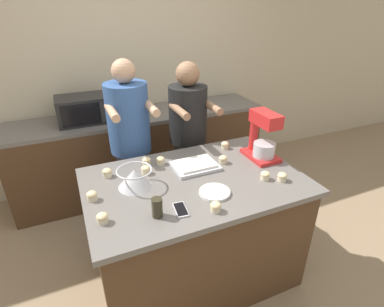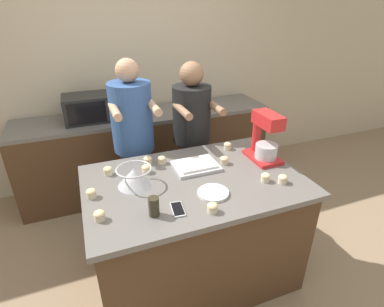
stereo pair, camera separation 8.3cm
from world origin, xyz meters
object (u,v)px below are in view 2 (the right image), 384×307
at_px(stand_mixer, 265,140).
at_px(cupcake_10, 228,146).
at_px(microwave_oven, 91,108).
at_px(cupcake_8, 213,207).
at_px(small_plate, 213,193).
at_px(cupcake_9, 100,215).
at_px(cupcake_2, 108,171).
at_px(cupcake_3, 283,179).
at_px(cupcake_4, 91,193).
at_px(person_right, 192,142).
at_px(drinking_glass, 154,207).
at_px(cupcake_0, 162,160).
at_px(cupcake_5, 224,160).
at_px(cupcake_6, 146,169).
at_px(cupcake_1, 148,160).
at_px(mixing_bowl, 134,176).
at_px(cell_phone, 178,209).
at_px(baking_tray, 196,165).
at_px(person_left, 135,148).
at_px(cupcake_7, 266,177).

bearing_deg(stand_mixer, cupcake_10, 124.91).
relative_size(microwave_oven, cupcake_8, 8.09).
bearing_deg(small_plate, cupcake_9, -179.73).
bearing_deg(cupcake_2, cupcake_3, -26.33).
bearing_deg(cupcake_4, person_right, 37.19).
bearing_deg(drinking_glass, person_right, 58.68).
height_order(cupcake_0, cupcake_5, same).
bearing_deg(cupcake_6, drinking_glass, -97.99).
bearing_deg(person_right, cupcake_10, -68.24).
height_order(cupcake_4, cupcake_8, same).
bearing_deg(microwave_oven, cupcake_1, -74.02).
bearing_deg(stand_mixer, person_right, 117.20).
distance_m(cupcake_0, cupcake_2, 0.41).
bearing_deg(small_plate, cupcake_10, 55.16).
relative_size(mixing_bowl, cupcake_6, 3.67).
height_order(cell_phone, drinking_glass, drinking_glass).
distance_m(cell_phone, cupcake_1, 0.63).
relative_size(drinking_glass, cupcake_6, 1.84).
bearing_deg(baking_tray, cupcake_4, -171.02).
xyz_separation_m(cupcake_0, cupcake_8, (0.12, -0.68, 0.00)).
height_order(person_left, cupcake_7, person_left).
xyz_separation_m(person_left, cupcake_1, (0.02, -0.42, 0.09)).
height_order(person_right, mixing_bowl, person_right).
height_order(person_left, cupcake_2, person_left).
relative_size(cupcake_2, cupcake_8, 1.00).
distance_m(cupcake_1, cupcake_6, 0.13).
relative_size(person_left, cupcake_4, 25.02).
bearing_deg(cupcake_9, cupcake_2, 77.73).
xyz_separation_m(baking_tray, cupcake_3, (0.48, -0.41, 0.01)).
relative_size(cupcake_2, cupcake_5, 1.00).
relative_size(baking_tray, cupcake_8, 5.08).
relative_size(stand_mixer, cupcake_6, 5.86).
distance_m(baking_tray, cupcake_10, 0.42).
height_order(cell_phone, cupcake_7, cupcake_7).
bearing_deg(baking_tray, cupcake_8, -101.15).
xyz_separation_m(cupcake_5, cupcake_8, (-0.33, -0.51, 0.00)).
relative_size(small_plate, cupcake_3, 3.13).
bearing_deg(cupcake_7, cupcake_4, 168.50).
bearing_deg(microwave_oven, cupcake_6, -77.42).
bearing_deg(cupcake_1, cupcake_3, -36.91).
bearing_deg(person_left, cupcake_10, -30.13).
bearing_deg(cupcake_10, cupcake_7, -88.74).
height_order(stand_mixer, cupcake_6, stand_mixer).
bearing_deg(person_right, cupcake_6, -135.90).
bearing_deg(mixing_bowl, cupcake_5, 4.35).
bearing_deg(microwave_oven, small_plate, -69.70).
relative_size(cell_phone, cupcake_6, 2.32).
relative_size(cupcake_0, cupcake_3, 1.00).
xyz_separation_m(cupcake_2, cupcake_6, (0.26, -0.07, 0.00)).
bearing_deg(mixing_bowl, drinking_glass, -83.64).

